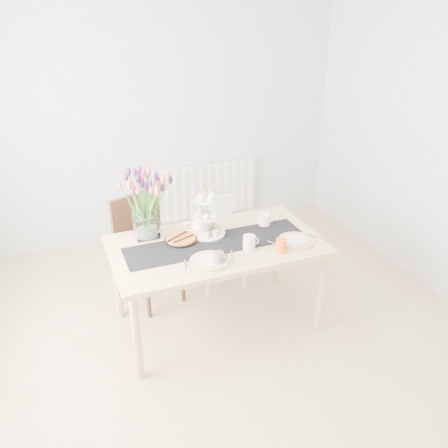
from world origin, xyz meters
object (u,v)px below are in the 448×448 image
object	(u,v)px
dining_table	(216,252)
tart_tin	(181,240)
chair_brown	(145,241)
mug_white	(249,243)
plate_left	(210,261)
mug_grey	(218,258)
cream_jug	(264,220)
mug_orange	(281,245)
radiator	(205,190)
teapot	(201,226)
cake_stand	(207,221)
chair_white	(216,235)
tulip_vase	(143,194)
plate_right	(296,240)

from	to	relation	value
dining_table	tart_tin	bearing A→B (deg)	152.58
chair_brown	tart_tin	world-z (taller)	chair_brown
mug_white	plate_left	size ratio (longest dim) A/B	0.38
mug_grey	mug_white	size ratio (longest dim) A/B	0.82
chair_brown	mug_grey	xyz separation A→B (m)	(0.33, -0.88, 0.24)
cream_jug	mug_orange	world-z (taller)	same
chair_brown	mug_orange	bearing A→B (deg)	-67.07
mug_orange	mug_grey	bearing A→B (deg)	146.71
radiator	mug_orange	bearing A→B (deg)	-93.39
mug_grey	dining_table	bearing A→B (deg)	70.42
mug_grey	mug_orange	size ratio (longest dim) A/B	0.91
dining_table	teapot	size ratio (longest dim) A/B	6.33
mug_orange	cake_stand	bearing A→B (deg)	100.00
chair_white	cream_jug	size ratio (longest dim) A/B	7.97
teapot	tart_tin	bearing A→B (deg)	-150.45
chair_white	cream_jug	distance (m)	0.65
tulip_vase	mug_grey	distance (m)	0.77
chair_brown	plate_right	xyz separation A→B (m)	(1.01, -0.79, 0.20)
plate_right	plate_left	bearing A→B (deg)	-176.48
chair_brown	mug_white	size ratio (longest dim) A/B	8.69
mug_grey	mug_white	xyz separation A→B (m)	(0.29, 0.11, 0.01)
chair_brown	cake_stand	world-z (taller)	cake_stand
cake_stand	chair_brown	bearing A→B (deg)	133.26
chair_brown	chair_white	distance (m)	0.68
mug_white	dining_table	bearing A→B (deg)	135.24
chair_white	cake_stand	world-z (taller)	cake_stand
chair_brown	teapot	xyz separation A→B (m)	(0.37, -0.42, 0.27)
chair_brown	plate_right	bearing A→B (deg)	-58.25
mug_white	mug_orange	xyz separation A→B (m)	(0.21, -0.12, -0.01)
tulip_vase	cake_stand	world-z (taller)	tulip_vase
tulip_vase	mug_grey	size ratio (longest dim) A/B	7.32
cream_jug	plate_left	bearing A→B (deg)	-133.62
chair_brown	radiator	bearing A→B (deg)	30.31
radiator	plate_left	distance (m)	2.11
radiator	cream_jug	distance (m)	1.63
radiator	chair_brown	bearing A→B (deg)	-129.65
plate_right	teapot	bearing A→B (deg)	149.94
cake_stand	mug_orange	size ratio (longest dim) A/B	4.19
cake_stand	mug_white	size ratio (longest dim) A/B	3.78
cake_stand	plate_right	world-z (taller)	cake_stand
chair_white	plate_left	world-z (taller)	chair_white
plate_right	cream_jug	bearing A→B (deg)	106.85
teapot	cream_jug	xyz separation A→B (m)	(0.54, -0.03, -0.03)
cream_jug	mug_white	bearing A→B (deg)	-116.94
mug_orange	cream_jug	bearing A→B (deg)	47.48
plate_left	mug_grey	bearing A→B (deg)	-41.78
teapot	mug_white	size ratio (longest dim) A/B	2.31
tulip_vase	cream_jug	bearing A→B (deg)	-10.09
dining_table	chair_brown	size ratio (longest dim) A/B	1.68
chair_white	tart_tin	xyz separation A→B (m)	(-0.48, -0.52, 0.31)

